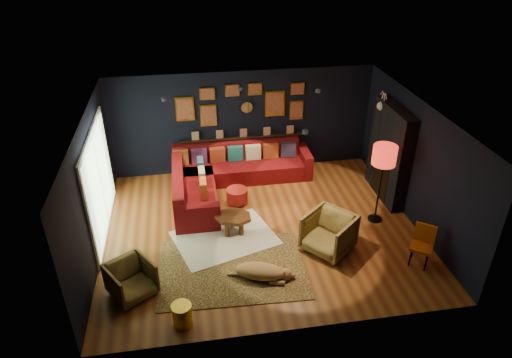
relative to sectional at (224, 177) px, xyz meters
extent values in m
plane|color=#935321|center=(0.61, -1.81, -0.32)|extent=(6.50, 6.50, 0.00)
plane|color=black|center=(0.61, 0.94, 0.98)|extent=(6.50, 0.00, 6.50)
plane|color=black|center=(0.61, -4.56, 0.98)|extent=(6.50, 0.00, 6.50)
plane|color=black|center=(-2.64, -1.81, 0.98)|extent=(0.00, 5.50, 5.50)
plane|color=black|center=(3.86, -1.81, 0.98)|extent=(0.00, 5.50, 5.50)
plane|color=beige|center=(0.61, -1.81, 2.28)|extent=(6.50, 6.50, 0.00)
cube|color=maroon|center=(0.41, 0.44, -0.11)|extent=(3.20, 0.95, 0.42)
cube|color=maroon|center=(0.41, 0.80, 0.31)|extent=(3.20, 0.24, 0.46)
cube|color=maroon|center=(2.11, 0.44, 0.00)|extent=(0.22, 0.95, 0.64)
cube|color=maroon|center=(-0.71, -0.66, -0.11)|extent=(0.95, 2.20, 0.42)
cube|color=maroon|center=(-1.07, -0.66, 0.31)|extent=(0.24, 2.20, 0.46)
cube|color=maroon|center=(-0.71, -1.66, 0.00)|extent=(0.95, 0.22, 0.64)
cube|color=#C57331|center=(-0.99, 0.59, 0.30)|extent=(0.38, 0.14, 0.38)
cube|color=#622A5E|center=(-0.54, 0.59, 0.30)|extent=(0.38, 0.14, 0.38)
cube|color=maroon|center=(-0.09, 0.59, 0.30)|extent=(0.38, 0.14, 0.38)
cube|color=#1A6867|center=(0.36, 0.59, 0.30)|extent=(0.38, 0.14, 0.38)
cube|color=beige|center=(0.81, 0.59, 0.30)|extent=(0.38, 0.14, 0.38)
cube|color=#913F1A|center=(1.26, 0.59, 0.30)|extent=(0.38, 0.14, 0.38)
cube|color=#2D2741|center=(1.71, 0.59, 0.30)|extent=(0.38, 0.14, 0.38)
cube|color=#21424E|center=(-0.53, 0.04, 0.30)|extent=(0.14, 0.38, 0.38)
cube|color=tan|center=(-0.53, -0.46, 0.30)|extent=(0.14, 0.38, 0.38)
cube|color=#C6672A|center=(-0.53, -0.96, 0.30)|extent=(0.14, 0.38, 0.38)
cube|color=black|center=(0.61, 0.87, 0.60)|extent=(3.20, 0.12, 0.04)
cube|color=gold|center=(-0.79, 0.91, 1.43)|extent=(0.45, 0.03, 0.60)
cube|color=#AF5F38|center=(-0.79, 0.89, 1.43)|extent=(0.38, 0.01, 0.51)
cube|color=gold|center=(-0.24, 0.91, 1.23)|extent=(0.40, 0.03, 0.55)
cube|color=#AF5F38|center=(-0.24, 0.89, 1.23)|extent=(0.34, 0.01, 0.47)
cube|color=gold|center=(-0.24, 0.91, 1.78)|extent=(0.38, 0.03, 0.30)
cube|color=#AF5F38|center=(-0.24, 0.89, 1.78)|extent=(0.32, 0.01, 0.25)
cube|color=gold|center=(1.41, 0.91, 1.43)|extent=(0.50, 0.03, 0.65)
cube|color=#AF5F38|center=(1.41, 0.89, 1.43)|extent=(0.42, 0.01, 0.55)
cube|color=gold|center=(1.96, 0.91, 1.23)|extent=(0.35, 0.03, 0.50)
cube|color=#AF5F38|center=(1.96, 0.89, 1.23)|extent=(0.30, 0.01, 0.42)
cube|color=gold|center=(1.96, 0.91, 1.78)|extent=(0.35, 0.03, 0.30)
cube|color=#AF5F38|center=(1.96, 0.89, 1.78)|extent=(0.30, 0.01, 0.25)
cube|color=gold|center=(0.36, 0.91, 1.83)|extent=(0.35, 0.03, 0.30)
cube|color=#AF5F38|center=(0.36, 0.89, 1.83)|extent=(0.30, 0.01, 0.25)
cube|color=gold|center=(0.91, 0.91, 1.83)|extent=(0.35, 0.03, 0.30)
cube|color=#AF5F38|center=(0.91, 0.89, 1.83)|extent=(0.30, 0.01, 0.25)
cylinder|color=silver|center=(0.71, 0.91, 1.38)|extent=(0.28, 0.03, 0.28)
cone|color=gold|center=(0.93, 0.91, 1.38)|extent=(0.03, 0.16, 0.03)
cone|color=gold|center=(0.92, 0.91, 1.46)|extent=(0.04, 0.16, 0.04)
cone|color=gold|center=(0.87, 0.91, 1.53)|extent=(0.04, 0.16, 0.04)
cone|color=gold|center=(0.80, 0.91, 1.58)|extent=(0.04, 0.16, 0.04)
cone|color=gold|center=(0.71, 0.91, 1.60)|extent=(0.03, 0.16, 0.03)
cone|color=gold|center=(0.63, 0.91, 1.58)|extent=(0.04, 0.16, 0.04)
cone|color=gold|center=(0.56, 0.91, 1.53)|extent=(0.04, 0.16, 0.04)
cone|color=gold|center=(0.51, 0.91, 1.46)|extent=(0.04, 0.16, 0.04)
cone|color=gold|center=(0.49, 0.91, 1.38)|extent=(0.03, 0.16, 0.03)
cone|color=gold|center=(0.51, 0.91, 1.29)|extent=(0.04, 0.16, 0.04)
cone|color=gold|center=(0.56, 0.91, 1.22)|extent=(0.04, 0.16, 0.04)
cone|color=gold|center=(0.63, 0.91, 1.17)|extent=(0.04, 0.16, 0.04)
cone|color=gold|center=(0.71, 0.91, 1.16)|extent=(0.03, 0.16, 0.03)
cone|color=gold|center=(0.80, 0.91, 1.17)|extent=(0.04, 0.16, 0.04)
cone|color=gold|center=(0.87, 0.91, 1.22)|extent=(0.04, 0.16, 0.04)
cone|color=gold|center=(0.92, 0.91, 1.29)|extent=(0.04, 0.16, 0.04)
cube|color=black|center=(3.71, -0.91, 0.78)|extent=(0.30, 1.60, 2.20)
cube|color=black|center=(3.65, -0.91, 0.13)|extent=(0.20, 0.80, 0.90)
cone|color=white|center=(3.80, -0.41, 1.73)|extent=(0.35, 0.28, 0.28)
sphere|color=white|center=(3.58, -0.41, 1.73)|extent=(0.20, 0.20, 0.20)
cylinder|color=white|center=(3.60, -0.47, 1.90)|extent=(0.02, 0.10, 0.28)
cylinder|color=white|center=(3.60, -0.35, 1.90)|extent=(0.02, 0.10, 0.28)
cube|color=white|center=(-2.61, -1.21, 0.78)|extent=(0.04, 2.80, 2.20)
cube|color=#ABCD9C|center=(-2.58, -1.21, 0.78)|extent=(0.01, 2.60, 2.00)
cube|color=white|center=(-2.58, -1.21, 0.78)|extent=(0.02, 0.06, 2.00)
cylinder|color=black|center=(-1.19, -0.61, 2.24)|extent=(0.10, 0.10, 0.06)
cylinder|color=black|center=(0.41, -0.21, 2.24)|extent=(0.10, 0.10, 0.06)
cylinder|color=black|center=(2.01, -0.61, 2.24)|extent=(0.10, 0.10, 0.06)
cylinder|color=black|center=(1.21, -2.61, 2.24)|extent=(0.10, 0.10, 0.06)
cube|color=silver|center=(-0.19, -2.01, -0.31)|extent=(2.30, 1.95, 0.03)
cube|color=#B28848|center=(-0.15, -2.95, -0.31)|extent=(2.81, 2.07, 0.02)
cylinder|color=#572812|center=(-0.13, -1.96, -0.14)|extent=(0.10, 0.10, 0.32)
cylinder|color=#572812|center=(0.16, -1.96, -0.14)|extent=(0.10, 0.10, 0.32)
cylinder|color=#572812|center=(0.01, -1.61, -0.14)|extent=(0.10, 0.10, 0.32)
cylinder|color=#A71F1B|center=(0.24, -0.68, -0.14)|extent=(0.49, 0.49, 0.32)
imported|color=gold|center=(-1.94, -3.33, 0.04)|extent=(0.95, 0.94, 0.72)
imported|color=gold|center=(1.78, -2.69, 0.12)|extent=(1.16, 1.17, 0.88)
cylinder|color=gold|center=(-1.10, -4.16, -0.12)|extent=(0.33, 0.33, 0.41)
cylinder|color=black|center=(3.16, -3.41, -0.12)|extent=(0.03, 0.03, 0.40)
cylinder|color=black|center=(3.39, -3.59, -0.12)|extent=(0.03, 0.03, 0.40)
cylinder|color=black|center=(3.34, -3.18, -0.12)|extent=(0.03, 0.03, 0.40)
cylinder|color=black|center=(3.57, -3.36, -0.12)|extent=(0.03, 0.03, 0.40)
cube|color=#D25812|center=(3.36, -3.39, 0.08)|extent=(0.54, 0.54, 0.06)
cube|color=#D25812|center=(3.46, -3.26, 0.30)|extent=(0.34, 0.27, 0.38)
cylinder|color=black|center=(3.11, -1.86, -0.30)|extent=(0.30, 0.30, 0.04)
cylinder|color=black|center=(3.11, -1.86, 0.44)|extent=(0.04, 0.04, 1.44)
cylinder|color=red|center=(3.11, -1.86, 1.26)|extent=(0.49, 0.49, 0.40)
camera|label=1|loc=(-0.78, -9.52, 5.43)|focal=32.00mm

